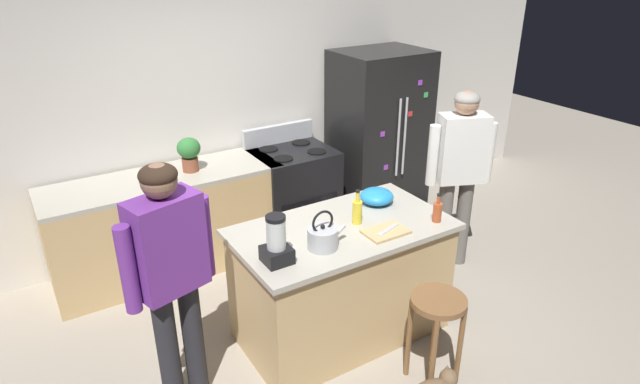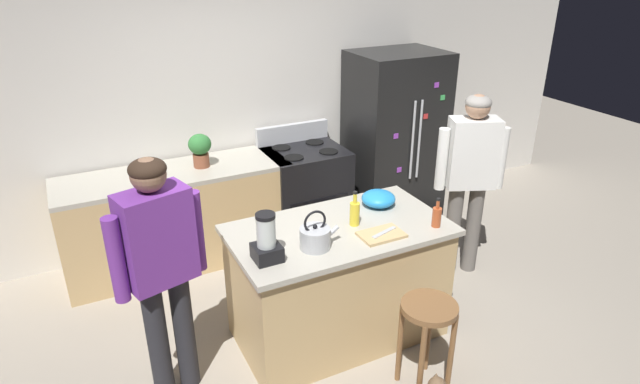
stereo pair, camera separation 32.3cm
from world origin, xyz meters
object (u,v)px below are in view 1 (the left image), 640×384
at_px(mixing_bowl, 377,196).
at_px(tea_kettle, 323,237).
at_px(potted_plant, 189,152).
at_px(bottle_soda, 357,211).
at_px(kitchen_island, 342,281).
at_px(bar_stool, 437,317).
at_px(cutting_board, 386,232).
at_px(person_by_island_left, 171,268).
at_px(bottle_cooking_sauce, 437,211).
at_px(refrigerator, 378,136).
at_px(person_by_sink_right, 460,164).
at_px(chef_knife, 388,229).
at_px(stove_range, 293,192).
at_px(blender_appliance, 276,243).

bearing_deg(mixing_bowl, tea_kettle, -153.59).
relative_size(potted_plant, bottle_soda, 1.17).
bearing_deg(potted_plant, tea_kettle, -80.75).
xyz_separation_m(kitchen_island, bar_stool, (0.24, -0.74, 0.06)).
bearing_deg(potted_plant, cutting_board, -67.24).
bearing_deg(person_by_island_left, kitchen_island, 1.70).
distance_m(bottle_cooking_sauce, cutting_board, 0.42).
xyz_separation_m(kitchen_island, refrigerator, (1.46, 1.50, 0.43)).
height_order(person_by_sink_right, bottle_soda, person_by_sink_right).
bearing_deg(refrigerator, kitchen_island, -134.25).
relative_size(kitchen_island, potted_plant, 5.09).
xyz_separation_m(bottle_soda, chef_knife, (0.10, -0.22, -0.07)).
xyz_separation_m(kitchen_island, tea_kettle, (-0.27, -0.17, 0.53)).
xyz_separation_m(bar_stool, tea_kettle, (-0.51, 0.57, 0.47)).
bearing_deg(bottle_soda, stove_range, 77.80).
bearing_deg(bottle_cooking_sauce, person_by_sink_right, 35.80).
bearing_deg(bottle_soda, refrigerator, 48.26).
relative_size(refrigerator, potted_plant, 5.86).
bearing_deg(kitchen_island, person_by_island_left, -178.30).
relative_size(bottle_cooking_sauce, tea_kettle, 0.78).
xyz_separation_m(bar_stool, mixing_bowl, (0.19, 0.92, 0.45)).
height_order(bottle_soda, bottle_cooking_sauce, bottle_soda).
relative_size(potted_plant, tea_kettle, 1.09).
relative_size(bar_stool, potted_plant, 2.18).
distance_m(refrigerator, cutting_board, 2.14).
height_order(blender_appliance, chef_knife, blender_appliance).
distance_m(person_by_island_left, blender_appliance, 0.64).
height_order(stove_range, person_by_sink_right, person_by_sink_right).
bearing_deg(person_by_sink_right, stove_range, 127.78).
xyz_separation_m(refrigerator, tea_kettle, (-1.73, -1.67, 0.10)).
relative_size(person_by_sink_right, chef_knife, 7.36).
height_order(kitchen_island, stove_range, stove_range).
xyz_separation_m(refrigerator, chef_knife, (-1.24, -1.73, 0.05)).
distance_m(potted_plant, cutting_board, 1.94).
xyz_separation_m(person_by_sink_right, mixing_bowl, (-0.98, -0.11, -0.02)).
height_order(bottle_cooking_sauce, tea_kettle, tea_kettle).
distance_m(blender_appliance, bottle_cooking_sauce, 1.22).
relative_size(person_by_sink_right, bar_stool, 2.47).
bearing_deg(cutting_board, kitchen_island, 130.71).
distance_m(refrigerator, bar_stool, 2.57).
relative_size(stove_range, cutting_board, 3.61).
bearing_deg(kitchen_island, bar_stool, -71.66).
bearing_deg(bottle_soda, cutting_board, -69.62).
relative_size(person_by_island_left, tea_kettle, 5.97).
bearing_deg(bottle_soda, bottle_cooking_sauce, -28.95).
relative_size(bar_stool, cutting_board, 2.18).
height_order(person_by_island_left, chef_knife, person_by_island_left).
xyz_separation_m(kitchen_island, person_by_island_left, (-1.22, -0.04, 0.54)).
height_order(person_by_island_left, cutting_board, person_by_island_left).
relative_size(potted_plant, bottle_cooking_sauce, 1.39).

